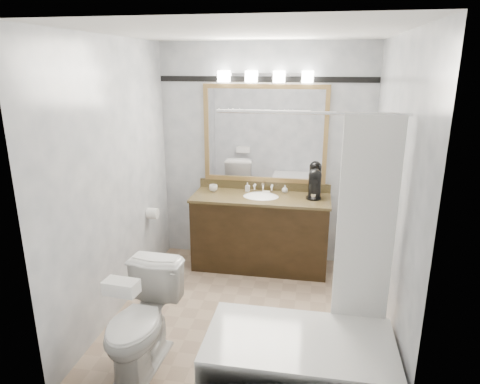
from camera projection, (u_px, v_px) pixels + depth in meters
name	position (u px, v px, depth m)	size (l,w,h in m)	color
room	(246.00, 187.00, 3.67)	(2.42, 2.62, 2.52)	tan
vanity	(260.00, 230.00, 4.86)	(1.53, 0.58, 0.97)	black
mirror	(265.00, 134.00, 4.81)	(1.40, 0.04, 1.10)	#AD874E
vanity_light_bar	(265.00, 76.00, 4.57)	(1.02, 0.14, 0.12)	silver
accent_stripe	(266.00, 79.00, 4.64)	(2.40, 0.01, 0.06)	black
bathtub	(302.00, 357.00, 3.01)	(1.30, 0.75, 1.96)	white
tp_roll	(153.00, 213.00, 4.65)	(0.12, 0.12, 0.11)	white
toilet	(141.00, 322.00, 3.23)	(0.44, 0.78, 0.79)	white
tissue_box	(121.00, 287.00, 2.85)	(0.23, 0.13, 0.09)	white
coffee_maker	(315.00, 183.00, 4.66)	(0.17, 0.21, 0.32)	black
cup_left	(213.00, 188.00, 4.93)	(0.10, 0.10, 0.08)	white
soap_bottle_a	(248.00, 187.00, 4.92)	(0.05, 0.05, 0.10)	white
soap_bottle_b	(285.00, 189.00, 4.86)	(0.07, 0.07, 0.09)	white
soap_bar	(266.00, 192.00, 4.85)	(0.08, 0.05, 0.03)	beige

